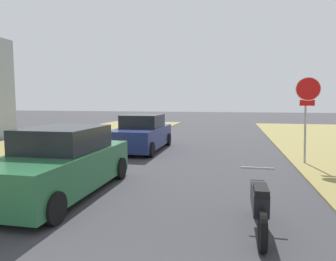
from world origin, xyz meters
The scene contains 4 objects.
stop_sign_far centered at (4.04, 10.99, 2.18)m, with size 0.81×0.44×2.96m.
parked_sedan_green centered at (-2.40, 6.15, 0.72)m, with size 1.97×4.41×1.57m.
parked_sedan_navy centered at (-2.44, 12.82, 0.72)m, with size 1.97×4.41×1.57m.
parked_motorcycle centered at (2.04, 4.94, 0.48)m, with size 0.60×2.05×0.97m.
Camera 1 is at (1.60, -0.27, 2.21)m, focal length 32.70 mm.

